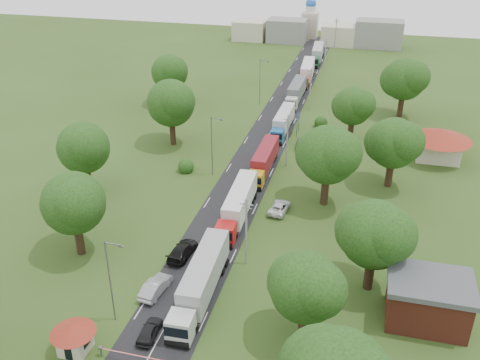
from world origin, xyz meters
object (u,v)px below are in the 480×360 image
(info_sign, at_px, (298,120))
(car_lane_mid, at_px, (156,287))
(boom_barrier, at_px, (131,355))
(truck_0, at_px, (201,281))
(guard_booth, at_px, (73,334))
(car_lane_front, at_px, (150,331))

(info_sign, relative_size, car_lane_mid, 0.81)
(boom_barrier, relative_size, truck_0, 0.59)
(guard_booth, distance_m, truck_0, 14.28)
(boom_barrier, distance_m, guard_booth, 5.98)
(truck_0, xyz_separation_m, car_lane_mid, (-5.25, -0.57, -1.46))
(truck_0, bearing_deg, guard_booth, -131.44)
(boom_barrier, bearing_deg, car_lane_front, 84.40)
(info_sign, xyz_separation_m, truck_0, (-2.95, -49.30, -0.70))
(boom_barrier, distance_m, truck_0, 11.38)
(guard_booth, bearing_deg, truck_0, 48.56)
(info_sign, bearing_deg, guard_booth, -101.68)
(guard_booth, height_order, truck_0, truck_0)
(info_sign, distance_m, car_lane_front, 56.74)
(car_lane_front, xyz_separation_m, car_lane_mid, (-2.00, 6.49, 0.13))
(boom_barrier, relative_size, car_lane_front, 2.21)
(guard_booth, xyz_separation_m, info_sign, (12.40, 60.00, 0.84))
(info_sign, bearing_deg, boom_barrier, -96.24)
(car_lane_mid, bearing_deg, info_sign, -91.96)
(boom_barrier, xyz_separation_m, car_lane_front, (0.36, 3.64, -0.18))
(guard_booth, distance_m, car_lane_mid, 11.05)
(guard_booth, bearing_deg, car_lane_mid, 67.50)
(boom_barrier, xyz_separation_m, car_lane_mid, (-1.64, 10.14, -0.05))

